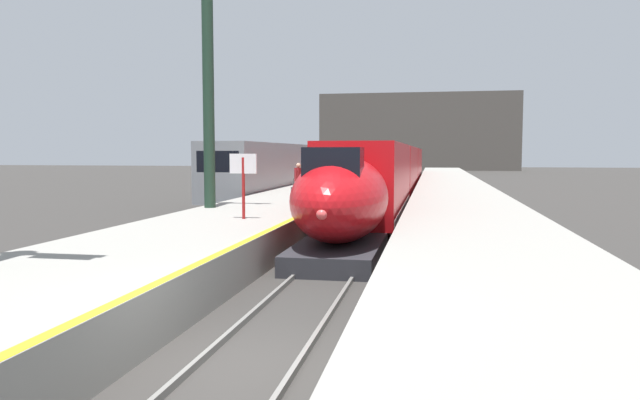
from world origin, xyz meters
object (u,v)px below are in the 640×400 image
passenger_near_edge (298,178)px  departure_info_board (243,173)px  rolling_suitcase (296,194)px  highspeed_train_main (393,171)px  station_column_mid (208,53)px  regional_train_adjacent (297,166)px

passenger_near_edge → departure_info_board: 7.92m
rolling_suitcase → departure_info_board: size_ratio=0.46×
highspeed_train_main → station_column_mid: station_column_mid is taller
rolling_suitcase → passenger_near_edge: bearing=47.0°
regional_train_adjacent → rolling_suitcase: bearing=-77.3°
regional_train_adjacent → passenger_near_edge: 21.26m
regional_train_adjacent → passenger_near_edge: (4.80, -20.71, -0.09)m
passenger_near_edge → highspeed_train_main: bearing=78.0°
highspeed_train_main → rolling_suitcase: 15.99m
regional_train_adjacent → highspeed_train_main: bearing=-32.8°
regional_train_adjacent → departure_info_board: (4.75, -28.61, 0.43)m
regional_train_adjacent → departure_info_board: regional_train_adjacent is taller
station_column_mid → passenger_near_edge: 7.08m
highspeed_train_main → station_column_mid: 21.26m
highspeed_train_main → departure_info_board: (-3.35, -23.40, 0.60)m
highspeed_train_main → rolling_suitcase: (-3.40, -15.61, -0.60)m
station_column_mid → passenger_near_edge: station_column_mid is taller
passenger_near_edge → regional_train_adjacent: bearing=103.0°
station_column_mid → regional_train_adjacent: bearing=95.0°
station_column_mid → rolling_suitcase: (2.50, 4.17, -5.70)m
station_column_mid → rolling_suitcase: bearing=59.0°
passenger_near_edge → departure_info_board: departure_info_board is taller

